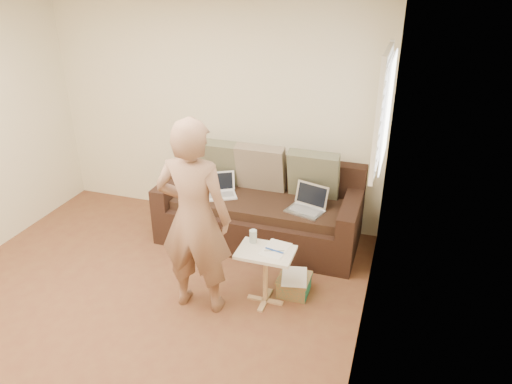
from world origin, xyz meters
TOP-DOWN VIEW (x-y plane):
  - floor at (0.00, 0.00)m, footprint 4.50×4.50m
  - ceiling at (0.00, 0.00)m, footprint 4.50×4.50m
  - wall_back at (0.00, 2.25)m, footprint 4.00×0.00m
  - wall_right at (2.00, 0.00)m, footprint 0.00×4.50m
  - window_blinds at (1.95, 1.50)m, footprint 0.12×0.88m
  - sofa at (0.72, 1.77)m, footprint 2.20×0.95m
  - pillow_left at (0.12, 1.99)m, footprint 0.55×0.29m
  - pillow_mid at (0.67, 1.98)m, footprint 0.55×0.27m
  - pillow_right at (1.27, 1.98)m, footprint 0.55×0.28m
  - laptop_silver at (1.26, 1.62)m, footprint 0.43×0.36m
  - laptop_white at (0.29, 1.69)m, footprint 0.41×0.38m
  - person at (0.54, 0.50)m, footprint 0.68×0.48m
  - side_table at (1.11, 0.72)m, footprint 0.51×0.35m
  - drinking_glass at (0.96, 0.83)m, footprint 0.07×0.07m
  - scissors at (1.19, 0.73)m, footprint 0.18×0.11m
  - paper_on_table at (1.19, 0.77)m, footprint 0.25×0.33m
  - striped_box at (1.34, 0.92)m, footprint 0.30×0.30m

SIDE VIEW (x-z plane):
  - floor at x=0.00m, z-range 0.00..0.00m
  - striped_box at x=1.34m, z-range 0.00..0.19m
  - side_table at x=1.11m, z-range 0.00..0.56m
  - sofa at x=0.72m, z-range 0.00..0.85m
  - laptop_silver at x=1.26m, z-range 0.40..0.64m
  - laptop_white at x=0.29m, z-range 0.40..0.64m
  - paper_on_table at x=1.19m, z-range 0.56..0.56m
  - scissors at x=1.19m, z-range 0.56..0.57m
  - drinking_glass at x=0.96m, z-range 0.56..0.68m
  - pillow_left at x=0.12m, z-range 0.51..1.07m
  - pillow_mid at x=0.67m, z-range 0.51..1.07m
  - pillow_right at x=1.27m, z-range 0.51..1.07m
  - person at x=0.54m, z-range 0.00..1.81m
  - wall_back at x=0.00m, z-range -0.70..3.30m
  - wall_right at x=2.00m, z-range -0.95..3.55m
  - window_blinds at x=1.95m, z-range 1.16..2.24m
  - ceiling at x=0.00m, z-range 2.60..2.60m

